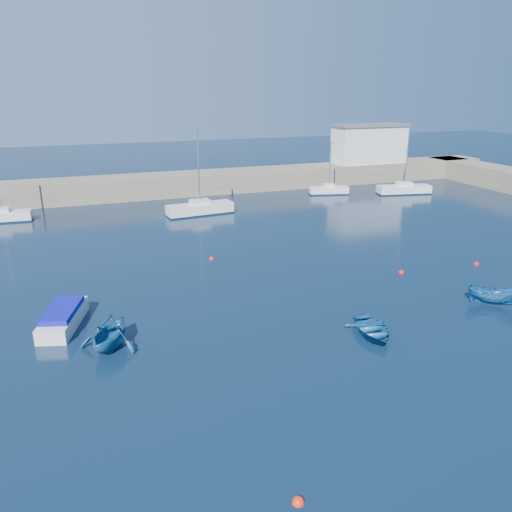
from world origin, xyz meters
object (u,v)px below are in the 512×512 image
object	(u,v)px
dinghy_center	(372,329)
harbor_office	(369,145)
sailboat_5	(2,216)
sailboat_6	(200,208)
dinghy_left	(109,332)
sailboat_7	(329,190)
dinghy_right	(494,296)
motorboat_1	(63,317)
sailboat_8	(404,189)

from	to	relation	value
dinghy_center	harbor_office	bearing A→B (deg)	67.14
dinghy_center	sailboat_5	bearing A→B (deg)	131.40
sailboat_6	dinghy_center	xyz separation A→B (m)	(2.01, -29.61, -0.28)
dinghy_center	dinghy_left	world-z (taller)	dinghy_left
sailboat_7	dinghy_center	distance (m)	37.57
dinghy_left	sailboat_7	bearing A→B (deg)	75.55
sailboat_6	dinghy_right	xyz separation A→B (m)	(11.27, -28.76, -0.04)
dinghy_left	sailboat_5	bearing A→B (deg)	133.72
harbor_office	dinghy_center	distance (m)	47.98
sailboat_6	dinghy_left	distance (m)	28.49
sailboat_5	motorboat_1	size ratio (longest dim) A/B	1.50
sailboat_8	dinghy_left	bearing A→B (deg)	137.25
sailboat_5	sailboat_8	size ratio (longest dim) A/B	0.84
sailboat_7	sailboat_5	bearing A→B (deg)	105.03
sailboat_6	dinghy_right	size ratio (longest dim) A/B	2.99
sailboat_6	dinghy_right	distance (m)	30.89
dinghy_center	dinghy_left	xyz separation A→B (m)	(-13.41, 3.50, 0.57)
sailboat_6	sailboat_7	size ratio (longest dim) A/B	1.41
motorboat_1	sailboat_7	bearing A→B (deg)	57.93
harbor_office	sailboat_5	size ratio (longest dim) A/B	1.37
sailboat_5	harbor_office	bearing A→B (deg)	-76.25
sailboat_5	dinghy_left	size ratio (longest dim) A/B	2.10
motorboat_1	sailboat_6	bearing A→B (deg)	75.94
motorboat_1	dinghy_right	size ratio (longest dim) A/B	1.59
sailboat_5	dinghy_center	distance (m)	39.64
motorboat_1	dinghy_right	world-z (taller)	dinghy_right
sailboat_5	sailboat_7	size ratio (longest dim) A/B	1.13
sailboat_5	sailboat_7	xyz separation A→B (m)	(36.93, 0.67, -0.06)
sailboat_6	motorboat_1	size ratio (longest dim) A/B	1.88
harbor_office	sailboat_8	distance (m)	10.48
harbor_office	sailboat_8	xyz separation A→B (m)	(-0.53, -9.44, -4.52)
sailboat_8	dinghy_center	xyz separation A→B (m)	(-24.67, -31.12, -0.23)
harbor_office	sailboat_7	size ratio (longest dim) A/B	1.54
harbor_office	dinghy_center	world-z (taller)	harbor_office
harbor_office	dinghy_center	size ratio (longest dim) A/B	2.99
harbor_office	sailboat_8	size ratio (longest dim) A/B	1.15
sailboat_6	sailboat_8	bearing A→B (deg)	-92.87
sailboat_8	motorboat_1	xyz separation A→B (m)	(-40.31, -24.13, -0.05)
dinghy_center	dinghy_right	size ratio (longest dim) A/B	1.09
dinghy_center	sailboat_6	bearing A→B (deg)	102.88
sailboat_7	sailboat_8	distance (m)	9.48
sailboat_8	motorboat_1	distance (m)	46.99
sailboat_7	dinghy_right	xyz separation A→B (m)	(-6.43, -33.29, 0.06)
harbor_office	dinghy_left	size ratio (longest dim) A/B	2.86
dinghy_center	sailboat_8	bearing A→B (deg)	60.58
sailboat_8	sailboat_5	bearing A→B (deg)	98.36
sailboat_8	motorboat_1	size ratio (longest dim) A/B	1.78
dinghy_right	motorboat_1	bearing A→B (deg)	113.97
sailboat_8	dinghy_left	xyz separation A→B (m)	(-38.08, -27.62, 0.34)
sailboat_7	dinghy_right	size ratio (longest dim) A/B	2.12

